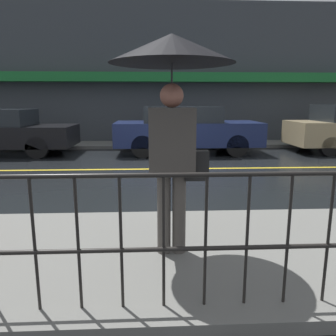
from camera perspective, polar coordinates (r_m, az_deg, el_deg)
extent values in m
plane|color=black|center=(8.29, -1.14, -0.18)|extent=(80.00, 80.00, 0.00)
cube|color=slate|center=(3.65, 1.23, -14.74)|extent=(28.00, 2.47, 0.12)
cube|color=slate|center=(12.64, -1.75, 4.12)|extent=(28.00, 1.61, 0.12)
cube|color=gold|center=(8.29, -1.14, -0.15)|extent=(25.20, 0.12, 0.01)
cube|color=#383D42|center=(13.53, -1.90, 15.97)|extent=(28.00, 0.30, 5.47)
cube|color=#196B2D|center=(13.10, -1.86, 15.52)|extent=(16.80, 0.55, 0.35)
cylinder|color=black|center=(2.35, 3.04, -1.22)|extent=(12.00, 0.04, 0.04)
cylinder|color=black|center=(2.54, 2.90, -13.88)|extent=(12.00, 0.04, 0.04)
cylinder|color=black|center=(2.65, -22.20, -12.40)|extent=(0.02, 0.02, 1.04)
cylinder|color=black|center=(2.57, -15.37, -12.75)|extent=(0.02, 0.02, 1.04)
cylinder|color=black|center=(2.52, -8.16, -12.93)|extent=(0.02, 0.02, 1.04)
cylinder|color=black|center=(2.51, -0.77, -12.90)|extent=(0.02, 0.02, 1.04)
cylinder|color=black|center=(2.54, 6.55, -12.68)|extent=(0.02, 0.02, 1.04)
cylinder|color=black|center=(2.61, 13.58, -12.27)|extent=(0.02, 0.02, 1.04)
cylinder|color=black|center=(2.71, 20.13, -11.73)|extent=(0.02, 0.02, 1.04)
cylinder|color=black|center=(2.84, 26.11, -11.10)|extent=(0.02, 0.02, 1.04)
cylinder|color=#4C4742|center=(3.41, -0.72, -8.00)|extent=(0.14, 0.14, 0.84)
cylinder|color=#4C4742|center=(3.42, 1.94, -7.95)|extent=(0.14, 0.14, 0.84)
cube|color=#47423D|center=(3.24, 0.64, 4.60)|extent=(0.45, 0.27, 0.66)
sphere|color=#AC6A55|center=(3.22, 0.66, 12.51)|extent=(0.23, 0.23, 0.23)
cylinder|color=#262628|center=(3.22, 0.65, 11.17)|extent=(0.02, 0.02, 0.74)
cone|color=black|center=(3.26, 0.68, 20.09)|extent=(1.20, 1.20, 0.27)
cube|color=black|center=(3.30, 4.95, 0.46)|extent=(0.24, 0.12, 0.30)
cylinder|color=black|center=(12.06, -19.34, 4.43)|extent=(0.66, 0.22, 0.66)
cylinder|color=black|center=(10.53, -21.79, 3.32)|extent=(0.66, 0.22, 0.66)
cube|color=#19234C|center=(10.79, 3.37, 6.06)|extent=(4.66, 1.87, 0.74)
cube|color=#1E2328|center=(10.73, 2.41, 9.31)|extent=(2.42, 1.72, 0.48)
cylinder|color=black|center=(11.87, 9.90, 4.86)|extent=(0.68, 0.22, 0.68)
cylinder|color=black|center=(10.28, 11.91, 3.78)|extent=(0.68, 0.22, 0.68)
cylinder|color=black|center=(11.58, -4.24, 4.84)|extent=(0.68, 0.22, 0.68)
cylinder|color=black|center=(9.95, -4.46, 3.74)|extent=(0.68, 0.22, 0.68)
cylinder|color=black|center=(12.81, 22.89, 4.44)|extent=(0.61, 0.22, 0.61)
cylinder|color=black|center=(11.42, 26.29, 3.40)|extent=(0.61, 0.22, 0.61)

